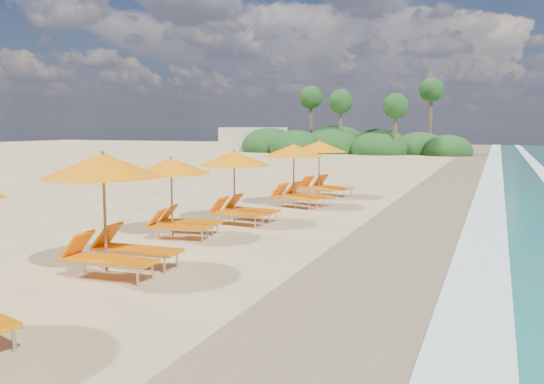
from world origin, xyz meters
The scene contains 10 objects.
ground centered at (0.00, 0.00, 0.00)m, with size 160.00×160.00×0.00m, color #D7B87E.
wet_sand centered at (4.00, 0.00, 0.01)m, with size 4.00×160.00×0.01m, color #8D7A54.
surf_foam centered at (6.70, 0.00, 0.03)m, with size 4.00×160.00×0.01m.
station_1 centered at (-1.53, -4.92, 1.42)m, with size 2.79×2.60×2.53m.
station_2 centered at (-2.31, -1.17, 1.24)m, with size 2.63×2.51×2.21m.
station_3 centered at (-1.70, 1.45, 1.29)m, with size 2.62×2.46×2.30m.
station_4 centered at (-1.21, 5.56, 1.35)m, with size 3.00×2.90×2.40m.
station_5 centered at (-1.20, 8.69, 1.37)m, with size 3.19×3.16×2.45m.
treeline centered at (-9.94, 45.51, 1.00)m, with size 25.80×8.80×9.74m.
beach_building centered at (-22.00, 48.00, 1.40)m, with size 7.00×5.00×2.80m, color beige.
Camera 1 is at (5.74, -14.11, 3.03)m, focal length 36.64 mm.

